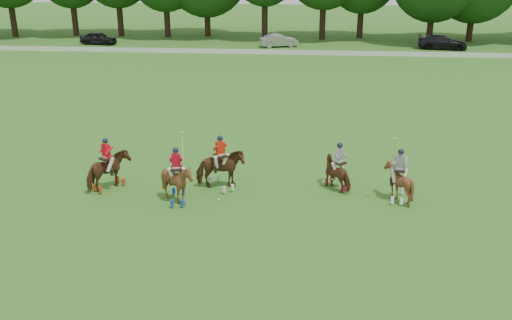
# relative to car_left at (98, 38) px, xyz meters

# --- Properties ---
(ground) EXTENTS (180.00, 180.00, 0.00)m
(ground) POSITION_rel_car_left_xyz_m (17.99, -42.50, -0.68)
(ground) COLOR #31611B
(ground) RESTS_ON ground
(boundary_rail) EXTENTS (120.00, 0.10, 0.44)m
(boundary_rail) POSITION_rel_car_left_xyz_m (17.99, -4.50, -0.46)
(boundary_rail) COLOR white
(boundary_rail) RESTS_ON ground
(car_left) EXTENTS (4.14, 2.05, 1.36)m
(car_left) POSITION_rel_car_left_xyz_m (0.00, 0.00, 0.00)
(car_left) COLOR black
(car_left) RESTS_ON ground
(car_mid) EXTENTS (4.30, 2.60, 1.34)m
(car_mid) POSITION_rel_car_left_xyz_m (19.87, 0.00, -0.01)
(car_mid) COLOR #A1A1A6
(car_mid) RESTS_ON ground
(car_right) EXTENTS (5.25, 2.66, 1.46)m
(car_right) POSITION_rel_car_left_xyz_m (37.03, 0.00, 0.05)
(car_right) COLOR black
(car_right) RESTS_ON ground
(polo_red_a) EXTENTS (1.91, 2.17, 2.39)m
(polo_red_a) POSITION_rel_car_left_xyz_m (14.08, -38.81, 0.20)
(polo_red_a) COLOR #4E2615
(polo_red_a) RESTS_ON ground
(polo_red_b) EXTENTS (2.34, 2.29, 2.48)m
(polo_red_b) POSITION_rel_car_left_xyz_m (19.06, -38.30, 0.23)
(polo_red_b) COLOR #4E2615
(polo_red_b) RESTS_ON ground
(polo_red_c) EXTENTS (1.66, 1.80, 2.98)m
(polo_red_c) POSITION_rel_car_left_xyz_m (17.43, -39.89, 0.22)
(polo_red_c) COLOR #4E2615
(polo_red_c) RESTS_ON ground
(polo_stripe_a) EXTENTS (1.75, 1.75, 2.16)m
(polo_stripe_a) POSITION_rel_car_left_xyz_m (24.29, -37.88, 0.09)
(polo_stripe_a) COLOR #4E2615
(polo_stripe_a) RESTS_ON ground
(polo_stripe_b) EXTENTS (1.51, 1.65, 2.86)m
(polo_stripe_b) POSITION_rel_car_left_xyz_m (26.76, -38.92, 0.16)
(polo_stripe_b) COLOR #4E2615
(polo_stripe_b) RESTS_ON ground
(polo_ball) EXTENTS (0.09, 0.09, 0.09)m
(polo_ball) POSITION_rel_car_left_xyz_m (19.16, -39.63, -0.63)
(polo_ball) COLOR white
(polo_ball) RESTS_ON ground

